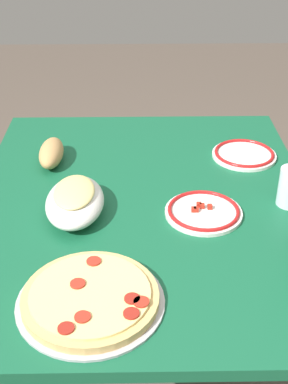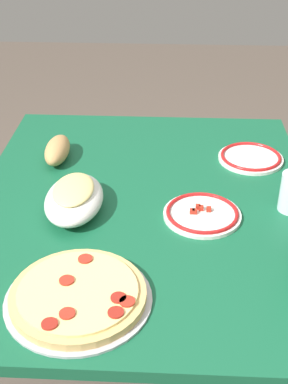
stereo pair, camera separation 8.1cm
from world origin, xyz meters
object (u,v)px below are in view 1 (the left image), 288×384
(side_plate_near, at_px, (244,154))
(bread_loaf, at_px, (51,153))
(baked_pasta_dish, at_px, (75,200))
(dining_table, at_px, (144,239))
(side_plate_far, at_px, (204,211))
(pepperoni_pizza, at_px, (90,298))

(side_plate_near, xyz_separation_m, bread_loaf, (0.03, -0.59, 0.02))
(baked_pasta_dish, height_order, side_plate_near, baked_pasta_dish)
(dining_table, bearing_deg, side_plate_far, 67.32)
(dining_table, xyz_separation_m, side_plate_near, (-0.25, 0.32, 0.14))
(baked_pasta_dish, xyz_separation_m, bread_loaf, (-0.28, -0.10, -0.01))
(pepperoni_pizza, bearing_deg, bread_loaf, -165.34)
(dining_table, distance_m, baked_pasta_dish, 0.25)
(bread_loaf, bearing_deg, baked_pasta_dish, 19.41)
(pepperoni_pizza, relative_size, baked_pasta_dish, 1.29)
(baked_pasta_dish, relative_size, bread_loaf, 1.41)
(baked_pasta_dish, height_order, bread_loaf, baked_pasta_dish)
(bread_loaf, bearing_deg, dining_table, 50.89)
(pepperoni_pizza, distance_m, side_plate_near, 0.77)
(side_plate_near, bearing_deg, side_plate_far, -27.26)
(pepperoni_pizza, height_order, side_plate_far, pepperoni_pizza)
(side_plate_far, relative_size, bread_loaf, 1.18)
(side_plate_far, bearing_deg, baked_pasta_dish, -92.02)
(side_plate_near, bearing_deg, pepperoni_pizza, -34.19)
(pepperoni_pizza, bearing_deg, dining_table, 163.15)
(baked_pasta_dish, distance_m, side_plate_far, 0.33)
(pepperoni_pizza, distance_m, side_plate_far, 0.42)
(baked_pasta_dish, bearing_deg, side_plate_far, 87.98)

